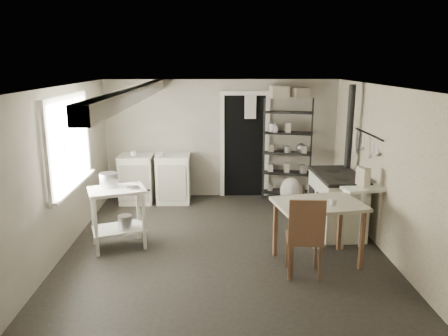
{
  "coord_description": "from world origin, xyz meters",
  "views": [
    {
      "loc": [
        -0.13,
        -5.93,
        2.62
      ],
      "look_at": [
        0.0,
        0.3,
        1.1
      ],
      "focal_mm": 35.0,
      "sensor_mm": 36.0,
      "label": 1
    }
  ],
  "objects_px": {
    "shelf_rack": "(287,151)",
    "base_cabinets": "(155,178)",
    "flour_sack": "(291,192)",
    "stove": "(336,204)",
    "prep_table": "(118,221)",
    "stockpot": "(109,182)",
    "chair": "(304,238)",
    "work_table": "(317,236)"
  },
  "relations": [
    {
      "from": "prep_table",
      "to": "flour_sack",
      "type": "height_order",
      "value": "prep_table"
    },
    {
      "from": "prep_table",
      "to": "shelf_rack",
      "type": "height_order",
      "value": "shelf_rack"
    },
    {
      "from": "flour_sack",
      "to": "shelf_rack",
      "type": "bearing_deg",
      "value": 95.88
    },
    {
      "from": "shelf_rack",
      "to": "work_table",
      "type": "distance_m",
      "value": 2.91
    },
    {
      "from": "stockpot",
      "to": "flour_sack",
      "type": "height_order",
      "value": "stockpot"
    },
    {
      "from": "work_table",
      "to": "chair",
      "type": "xyz_separation_m",
      "value": [
        -0.25,
        -0.33,
        0.1
      ]
    },
    {
      "from": "chair",
      "to": "shelf_rack",
      "type": "bearing_deg",
      "value": 89.24
    },
    {
      "from": "stockpot",
      "to": "base_cabinets",
      "type": "distance_m",
      "value": 2.09
    },
    {
      "from": "base_cabinets",
      "to": "flour_sack",
      "type": "bearing_deg",
      "value": -4.49
    },
    {
      "from": "flour_sack",
      "to": "chair",
      "type": "bearing_deg",
      "value": -96.76
    },
    {
      "from": "stockpot",
      "to": "chair",
      "type": "distance_m",
      "value": 2.85
    },
    {
      "from": "work_table",
      "to": "flour_sack",
      "type": "bearing_deg",
      "value": 87.96
    },
    {
      "from": "stove",
      "to": "chair",
      "type": "xyz_separation_m",
      "value": [
        -0.81,
        -1.47,
        0.04
      ]
    },
    {
      "from": "stove",
      "to": "base_cabinets",
      "type": "bearing_deg",
      "value": 151.28
    },
    {
      "from": "shelf_rack",
      "to": "stockpot",
      "type": "bearing_deg",
      "value": -130.35
    },
    {
      "from": "shelf_rack",
      "to": "work_table",
      "type": "bearing_deg",
      "value": -78.05
    },
    {
      "from": "shelf_rack",
      "to": "chair",
      "type": "distance_m",
      "value": 3.24
    },
    {
      "from": "stockpot",
      "to": "stove",
      "type": "bearing_deg",
      "value": 7.64
    },
    {
      "from": "prep_table",
      "to": "stockpot",
      "type": "height_order",
      "value": "stockpot"
    },
    {
      "from": "stove",
      "to": "flour_sack",
      "type": "relative_size",
      "value": 2.31
    },
    {
      "from": "prep_table",
      "to": "base_cabinets",
      "type": "bearing_deg",
      "value": 83.24
    },
    {
      "from": "prep_table",
      "to": "work_table",
      "type": "xyz_separation_m",
      "value": [
        2.74,
        -0.57,
        -0.02
      ]
    },
    {
      "from": "shelf_rack",
      "to": "work_table",
      "type": "relative_size",
      "value": 1.77
    },
    {
      "from": "shelf_rack",
      "to": "chair",
      "type": "bearing_deg",
      "value": -82.35
    },
    {
      "from": "base_cabinets",
      "to": "stockpot",
      "type": "bearing_deg",
      "value": -101.04
    },
    {
      "from": "prep_table",
      "to": "shelf_rack",
      "type": "xyz_separation_m",
      "value": [
        2.79,
        2.28,
        0.55
      ]
    },
    {
      "from": "stockpot",
      "to": "prep_table",
      "type": "bearing_deg",
      "value": -39.51
    },
    {
      "from": "stockpot",
      "to": "work_table",
      "type": "xyz_separation_m",
      "value": [
        2.87,
        -0.68,
        -0.56
      ]
    },
    {
      "from": "prep_table",
      "to": "flour_sack",
      "type": "xyz_separation_m",
      "value": [
        2.83,
        1.92,
        -0.16
      ]
    },
    {
      "from": "chair",
      "to": "flour_sack",
      "type": "relative_size",
      "value": 2.07
    },
    {
      "from": "stove",
      "to": "flour_sack",
      "type": "bearing_deg",
      "value": 107.39
    },
    {
      "from": "prep_table",
      "to": "base_cabinets",
      "type": "xyz_separation_m",
      "value": [
        0.25,
        2.11,
        0.06
      ]
    },
    {
      "from": "stove",
      "to": "flour_sack",
      "type": "xyz_separation_m",
      "value": [
        -0.48,
        1.35,
        -0.2
      ]
    },
    {
      "from": "prep_table",
      "to": "flour_sack",
      "type": "bearing_deg",
      "value": 34.15
    },
    {
      "from": "stockpot",
      "to": "base_cabinets",
      "type": "xyz_separation_m",
      "value": [
        0.38,
        2.0,
        -0.48
      ]
    },
    {
      "from": "stockpot",
      "to": "chair",
      "type": "bearing_deg",
      "value": -21.07
    },
    {
      "from": "base_cabinets",
      "to": "flour_sack",
      "type": "relative_size",
      "value": 2.73
    },
    {
      "from": "stockpot",
      "to": "base_cabinets",
      "type": "height_order",
      "value": "stockpot"
    },
    {
      "from": "shelf_rack",
      "to": "base_cabinets",
      "type": "bearing_deg",
      "value": -163.1
    },
    {
      "from": "stove",
      "to": "shelf_rack",
      "type": "bearing_deg",
      "value": 104.68
    },
    {
      "from": "base_cabinets",
      "to": "work_table",
      "type": "height_order",
      "value": "base_cabinets"
    },
    {
      "from": "shelf_rack",
      "to": "chair",
      "type": "height_order",
      "value": "shelf_rack"
    }
  ]
}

